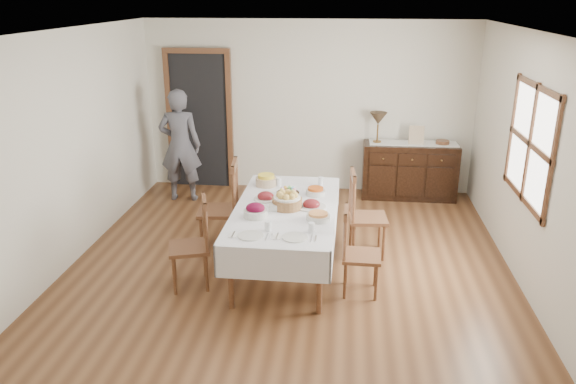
# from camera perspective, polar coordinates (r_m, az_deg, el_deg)

# --- Properties ---
(ground) EXTENTS (6.00, 6.00, 0.00)m
(ground) POSITION_cam_1_polar(r_m,az_deg,el_deg) (6.29, -0.10, -8.49)
(ground) COLOR brown
(room_shell) EXTENTS (5.02, 6.02, 2.65)m
(room_shell) POSITION_cam_1_polar(r_m,az_deg,el_deg) (6.13, -1.04, 7.16)
(room_shell) COLOR silver
(room_shell) RESTS_ON ground
(dining_table) EXTENTS (1.12, 2.18, 0.74)m
(dining_table) POSITION_cam_1_polar(r_m,az_deg,el_deg) (6.19, -0.22, -2.28)
(dining_table) COLOR white
(dining_table) RESTS_ON ground
(chair_left_near) EXTENTS (0.51, 0.51, 0.99)m
(chair_left_near) POSITION_cam_1_polar(r_m,az_deg,el_deg) (5.97, -9.58, -5.05)
(chair_left_near) COLOR brown
(chair_left_near) RESTS_ON ground
(chair_left_far) EXTENTS (0.51, 0.51, 1.11)m
(chair_left_far) POSITION_cam_1_polar(r_m,az_deg,el_deg) (6.73, -6.62, -1.39)
(chair_left_far) COLOR brown
(chair_left_far) RESTS_ON ground
(chair_right_near) EXTENTS (0.39, 0.39, 0.93)m
(chair_right_near) POSITION_cam_1_polar(r_m,az_deg,el_deg) (5.81, 7.02, -5.95)
(chair_right_near) COLOR brown
(chair_right_near) RESTS_ON ground
(chair_right_far) EXTENTS (0.47, 0.47, 1.04)m
(chair_right_far) POSITION_cam_1_polar(r_m,az_deg,el_deg) (6.63, 7.68, -2.14)
(chair_right_far) COLOR brown
(chair_right_far) RESTS_ON ground
(sideboard) EXTENTS (1.40, 0.51, 0.84)m
(sideboard) POSITION_cam_1_polar(r_m,az_deg,el_deg) (8.67, 12.22, 2.12)
(sideboard) COLOR black
(sideboard) RESTS_ON ground
(person) EXTENTS (0.59, 0.40, 1.78)m
(person) POSITION_cam_1_polar(r_m,az_deg,el_deg) (8.42, -10.92, 5.04)
(person) COLOR #50505A
(person) RESTS_ON ground
(bread_basket) EXTENTS (0.33, 0.33, 0.19)m
(bread_basket) POSITION_cam_1_polar(r_m,az_deg,el_deg) (6.09, -0.10, -0.91)
(bread_basket) COLOR brown
(bread_basket) RESTS_ON dining_table
(egg_basket) EXTENTS (0.26, 0.26, 0.11)m
(egg_basket) POSITION_cam_1_polar(r_m,az_deg,el_deg) (6.45, -0.02, -0.12)
(egg_basket) COLOR black
(egg_basket) RESTS_ON dining_table
(ham_platter_a) EXTENTS (0.27, 0.27, 0.11)m
(ham_platter_a) POSITION_cam_1_polar(r_m,az_deg,el_deg) (6.36, -2.28, -0.51)
(ham_platter_a) COLOR silver
(ham_platter_a) RESTS_ON dining_table
(ham_platter_b) EXTENTS (0.32, 0.32, 0.11)m
(ham_platter_b) POSITION_cam_1_polar(r_m,az_deg,el_deg) (6.13, 2.39, -1.32)
(ham_platter_b) COLOR silver
(ham_platter_b) RESTS_ON dining_table
(beet_bowl) EXTENTS (0.25, 0.25, 0.15)m
(beet_bowl) POSITION_cam_1_polar(r_m,az_deg,el_deg) (5.87, -3.33, -1.94)
(beet_bowl) COLOR silver
(beet_bowl) RESTS_ON dining_table
(carrot_bowl) EXTENTS (0.22, 0.22, 0.09)m
(carrot_bowl) POSITION_cam_1_polar(r_m,az_deg,el_deg) (6.50, 2.81, 0.05)
(carrot_bowl) COLOR silver
(carrot_bowl) RESTS_ON dining_table
(pineapple_bowl) EXTENTS (0.26, 0.26, 0.14)m
(pineapple_bowl) POSITION_cam_1_polar(r_m,az_deg,el_deg) (6.81, -2.23, 1.18)
(pineapple_bowl) COLOR tan
(pineapple_bowl) RESTS_ON dining_table
(casserole_dish) EXTENTS (0.25, 0.25, 0.08)m
(casserole_dish) POSITION_cam_1_polar(r_m,az_deg,el_deg) (5.80, 3.09, -2.51)
(casserole_dish) COLOR silver
(casserole_dish) RESTS_ON dining_table
(butter_dish) EXTENTS (0.14, 0.09, 0.07)m
(butter_dish) POSITION_cam_1_polar(r_m,az_deg,el_deg) (6.04, -1.27, -1.58)
(butter_dish) COLOR silver
(butter_dish) RESTS_ON dining_table
(setting_left) EXTENTS (0.42, 0.31, 0.10)m
(setting_left) POSITION_cam_1_polar(r_m,az_deg,el_deg) (5.47, -3.27, -4.11)
(setting_left) COLOR silver
(setting_left) RESTS_ON dining_table
(setting_right) EXTENTS (0.42, 0.31, 0.10)m
(setting_right) POSITION_cam_1_polar(r_m,az_deg,el_deg) (5.42, 1.22, -4.28)
(setting_right) COLOR silver
(setting_right) RESTS_ON dining_table
(glass_far_a) EXTENTS (0.07, 0.07, 0.10)m
(glass_far_a) POSITION_cam_1_polar(r_m,az_deg,el_deg) (6.80, -0.96, 1.04)
(glass_far_a) COLOR white
(glass_far_a) RESTS_ON dining_table
(glass_far_b) EXTENTS (0.06, 0.06, 0.11)m
(glass_far_b) POSITION_cam_1_polar(r_m,az_deg,el_deg) (6.82, 3.34, 1.10)
(glass_far_b) COLOR white
(glass_far_b) RESTS_ON dining_table
(runner) EXTENTS (1.30, 0.35, 0.01)m
(runner) POSITION_cam_1_polar(r_m,az_deg,el_deg) (8.59, 12.63, 4.87)
(runner) COLOR white
(runner) RESTS_ON sideboard
(table_lamp) EXTENTS (0.26, 0.26, 0.46)m
(table_lamp) POSITION_cam_1_polar(r_m,az_deg,el_deg) (8.45, 9.15, 7.30)
(table_lamp) COLOR brown
(table_lamp) RESTS_ON sideboard
(picture_frame) EXTENTS (0.22, 0.08, 0.28)m
(picture_frame) POSITION_cam_1_polar(r_m,az_deg,el_deg) (8.51, 12.91, 5.64)
(picture_frame) COLOR tan
(picture_frame) RESTS_ON sideboard
(deco_bowl) EXTENTS (0.20, 0.20, 0.06)m
(deco_bowl) POSITION_cam_1_polar(r_m,az_deg,el_deg) (8.63, 15.42, 4.88)
(deco_bowl) COLOR brown
(deco_bowl) RESTS_ON sideboard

